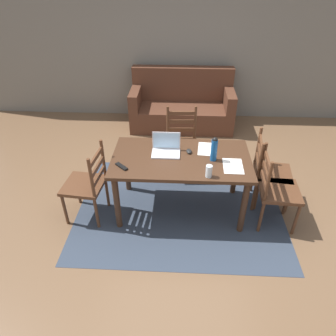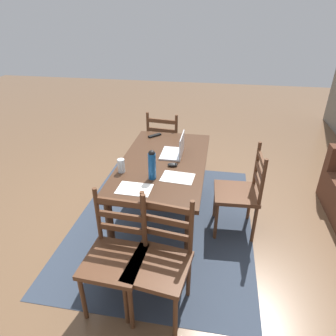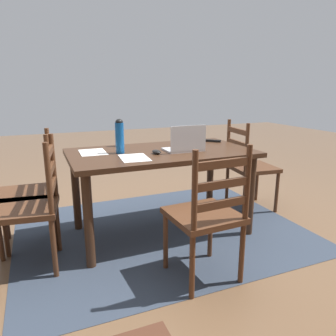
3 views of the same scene
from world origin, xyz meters
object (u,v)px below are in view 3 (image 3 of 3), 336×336
dining_table (161,162)px  chair_left_near (249,167)px  chair_right_far (31,207)px  computer_mouse (156,152)px  tv_remote (212,141)px  chair_far_head (207,216)px  drinking_glass (119,139)px  chair_right_near (31,192)px  water_bottle (120,136)px  laptop (185,145)px

dining_table → chair_left_near: chair_left_near is taller
chair_right_far → computer_mouse: chair_right_far is taller
computer_mouse → tv_remote: computer_mouse is taller
chair_right_far → chair_left_near: bearing=-170.6°
chair_far_head → drinking_glass: bearing=-76.0°
dining_table → drinking_glass: bearing=-50.7°
drinking_glass → tv_remote: 0.93m
dining_table → chair_right_near: bearing=-9.0°
water_bottle → chair_right_far: bearing=16.5°
chair_far_head → chair_left_near: bearing=-137.5°
chair_right_near → drinking_glass: bearing=-167.1°
dining_table → chair_right_near: size_ratio=1.64×
water_bottle → tv_remote: size_ratio=1.67×
drinking_glass → tv_remote: (-0.92, 0.12, -0.06)m
chair_left_near → laptop: (0.89, 0.28, 0.35)m
dining_table → drinking_glass: (0.29, -0.35, 0.16)m
dining_table → tv_remote: size_ratio=9.17×
chair_right_far → water_bottle: water_bottle is taller
chair_right_near → computer_mouse: 1.06m
water_bottle → tv_remote: bearing=-169.0°
chair_left_near → chair_right_near: same height
dining_table → chair_far_head: chair_far_head is taller
chair_far_head → chair_right_near: bearing=-42.2°
dining_table → tv_remote: tv_remote is taller
dining_table → water_bottle: bearing=-5.5°
chair_far_head → computer_mouse: (0.09, -0.69, 0.31)m
chair_right_near → laptop: laptop is taller
tv_remote → drinking_glass: bearing=-54.7°
dining_table → drinking_glass: 0.48m
chair_right_far → drinking_glass: chair_right_far is taller
water_bottle → drinking_glass: (-0.07, -0.31, -0.08)m
chair_left_near → chair_right_far: same height
chair_right_near → chair_right_far: (0.00, 0.35, 0.00)m
chair_left_near → chair_right_far: (2.14, 0.35, 0.00)m
chair_far_head → tv_remote: size_ratio=5.59×
water_bottle → drinking_glass: size_ratio=2.13×
chair_far_head → water_bottle: (0.36, -0.83, 0.44)m
drinking_glass → tv_remote: drinking_glass is taller
drinking_glass → computer_mouse: 0.50m
chair_right_near → computer_mouse: (-0.98, 0.28, 0.31)m
chair_right_near → tv_remote: 1.73m
chair_right_far → dining_table: bearing=-170.6°
chair_right_near → tv_remote: size_ratio=5.59×
chair_far_head → water_bottle: water_bottle is taller
dining_table → chair_right_far: chair_right_far is taller
chair_far_head → chair_right_far: (1.07, -0.62, 0.00)m
chair_left_near → chair_far_head: bearing=42.5°
water_bottle → computer_mouse: (-0.27, 0.14, -0.13)m
chair_far_head → laptop: (-0.17, -0.69, 0.35)m
tv_remote → water_bottle: bearing=-36.1°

